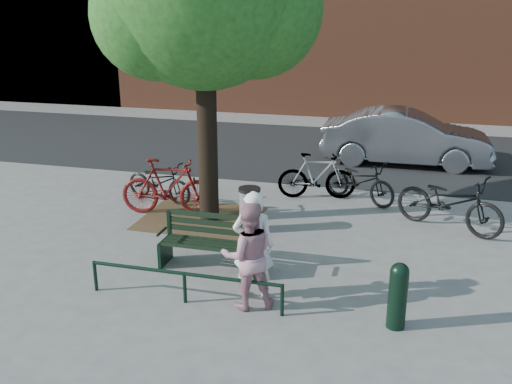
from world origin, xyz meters
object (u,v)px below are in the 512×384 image
(person_left, at_px, (253,245))
(bicycle_c, at_px, (360,181))
(bollard, at_px, (398,293))
(parked_car, at_px, (406,138))
(person_right, at_px, (248,256))
(litter_bin, at_px, (250,209))
(park_bench, at_px, (212,241))

(person_left, relative_size, bicycle_c, 0.92)
(bollard, height_order, parked_car, parked_car)
(person_left, xyz_separation_m, person_right, (0.00, -0.30, -0.04))
(bollard, xyz_separation_m, litter_bin, (-2.92, 2.91, -0.07))
(park_bench, distance_m, litter_bin, 1.75)
(litter_bin, bearing_deg, bicycle_c, 50.28)
(bicycle_c, bearing_deg, park_bench, -176.55)
(person_left, relative_size, litter_bin, 1.93)
(person_right, height_order, bicycle_c, person_right)
(bollard, xyz_separation_m, bicycle_c, (-0.98, 5.25, -0.03))
(park_bench, height_order, litter_bin, park_bench)
(park_bench, relative_size, litter_bin, 1.95)
(park_bench, height_order, parked_car, parked_car)
(person_left, distance_m, parked_car, 8.73)
(person_left, height_order, person_right, person_left)
(bicycle_c, bearing_deg, parked_car, 16.13)
(park_bench, relative_size, bicycle_c, 0.93)
(bollard, bearing_deg, park_bench, 159.41)
(person_left, relative_size, person_right, 1.05)
(parked_car, bearing_deg, bicycle_c, 164.92)
(person_right, distance_m, bollard, 2.17)
(bicycle_c, bearing_deg, litter_bin, 171.20)
(bicycle_c, height_order, parked_car, parked_car)
(person_right, distance_m, bicycle_c, 5.35)
(park_bench, xyz_separation_m, bicycle_c, (2.12, 4.08, 0.01))
(bicycle_c, distance_m, parked_car, 3.68)
(bollard, distance_m, bicycle_c, 5.34)
(bollard, relative_size, bicycle_c, 0.53)
(litter_bin, relative_size, parked_car, 0.19)
(person_left, bearing_deg, person_right, 81.83)
(park_bench, xyz_separation_m, litter_bin, (0.18, 1.74, -0.03))
(bollard, bearing_deg, parked_car, 90.26)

